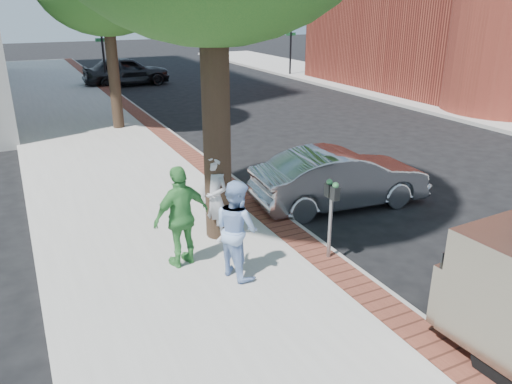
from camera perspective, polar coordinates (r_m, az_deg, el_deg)
ground at (r=8.81m, az=4.27°, el=-9.76°), size 120.00×120.00×0.00m
sidewalk at (r=15.35m, az=-15.99°, el=3.37°), size 5.00×60.00×0.15m
brick_strip at (r=15.82m, az=-8.18°, el=4.79°), size 0.60×60.00×0.01m
curb at (r=15.95m, az=-6.97°, el=4.68°), size 0.10×60.00×0.15m
sidewalk_far at (r=23.84m, az=25.47°, el=8.23°), size 5.00×60.00×0.15m
signal_near at (r=28.99m, az=-17.13°, el=15.59°), size 0.70×0.15×3.80m
signal_far at (r=32.96m, az=3.99°, el=16.96°), size 0.70×0.15×3.80m
parking_meter at (r=8.78m, az=8.61°, el=-1.29°), size 0.12×0.32×1.47m
person_gray at (r=9.51m, az=-4.64°, el=-0.69°), size 0.56×0.71×1.69m
person_officer at (r=8.24m, az=-2.23°, el=-4.21°), size 0.82×0.95×1.68m
person_green at (r=8.62m, az=-8.51°, el=-2.80°), size 1.14×0.69×1.81m
sedan_silver at (r=11.69m, az=9.61°, el=1.58°), size 4.22×1.81×1.35m
bg_car at (r=30.14m, az=-14.60°, el=13.25°), size 4.80×1.96×1.63m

